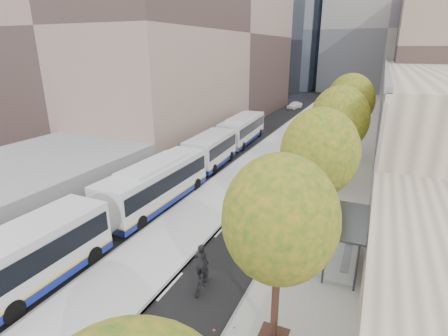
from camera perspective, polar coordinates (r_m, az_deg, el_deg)
The scene contains 14 objects.
bus_platform at distance 42.97m, azimuth 9.58°, elevation 4.56°, with size 4.25×150.00×0.15m, color silver.
sidewalk at distance 41.85m, azimuth 20.24°, elevation 3.21°, with size 4.75×150.00×0.08m, color gray.
building_tan at distance 70.40m, azimuth 31.90°, elevation 10.80°, with size 18.00×92.00×8.00m, color gray.
building_midrise at distance 54.62m, azimuth -8.45°, elevation 20.78°, with size 24.00×46.00×25.00m, color gray.
building_far_block at distance 101.57m, azimuth 25.21°, elevation 19.75°, with size 30.00×18.00×30.00m, color gray.
bus_shelter at distance 18.42m, azimuth 19.95°, elevation -9.20°, with size 1.90×4.40×2.53m.
tree_b at distance 12.08m, azimuth 9.12°, elevation -8.30°, with size 4.00×4.00×6.97m.
tree_c at distance 19.37m, azimuth 15.33°, elevation 2.46°, with size 4.20×4.20×7.28m.
tree_d at distance 28.04m, azimuth 18.32°, elevation 7.58°, with size 4.40×4.40×7.60m.
tree_e at distance 36.87m, azimuth 19.92°, elevation 10.26°, with size 4.60×4.60×7.92m.
bus_near at distance 21.82m, azimuth -17.15°, elevation -6.01°, with size 2.88×17.99×2.99m.
bus_far at distance 37.43m, azimuth 1.07°, elevation 5.14°, with size 3.42×17.85×2.96m.
cyclist at distance 16.56m, azimuth -3.66°, elevation -16.73°, with size 0.75×1.88×2.34m.
distant_car at distance 66.83m, azimuth 11.42°, elevation 10.04°, with size 1.58×3.92×1.33m, color white.
Camera 1 is at (6.13, -5.47, 10.50)m, focal length 28.00 mm.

